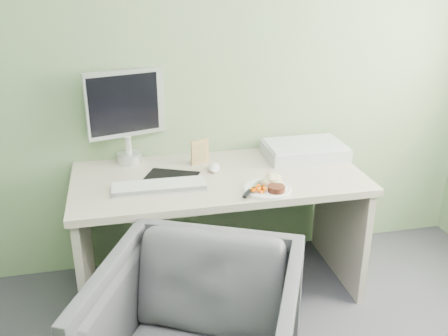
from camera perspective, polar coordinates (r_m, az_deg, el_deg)
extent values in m
plane|color=#66845C|center=(2.95, -2.22, 13.21)|extent=(3.50, 0.00, 3.50)
cube|color=beige|center=(2.77, -0.63, -1.20)|extent=(1.60, 0.75, 0.04)
cube|color=#B0A496|center=(2.90, -15.66, -9.09)|extent=(0.04, 0.70, 0.69)
cube|color=#B0A496|center=(3.16, 13.10, -6.06)|extent=(0.04, 0.70, 0.69)
cylinder|color=white|center=(2.59, 5.00, -2.43)|extent=(0.25, 0.25, 0.01)
cylinder|color=black|center=(2.55, 6.00, -2.36)|extent=(0.10, 0.10, 0.03)
ellipsoid|color=tan|center=(2.60, 5.39, -1.34)|extent=(0.14, 0.12, 0.06)
cube|color=#FF5F05|center=(2.53, 3.84, -2.26)|extent=(0.07, 0.07, 0.04)
cube|color=silver|center=(2.58, 3.56, -2.00)|extent=(0.09, 0.12, 0.01)
cube|color=black|center=(2.49, 2.68, -2.93)|extent=(0.07, 0.08, 0.02)
cube|color=black|center=(2.73, -6.20, -1.18)|extent=(0.35, 0.34, 0.00)
cube|color=white|center=(2.61, -7.44, -2.03)|extent=(0.48, 0.15, 0.02)
ellipsoid|color=white|center=(2.81, -1.14, 0.06)|extent=(0.08, 0.13, 0.04)
cube|color=#997A47|center=(2.90, -2.77, 1.85)|extent=(0.11, 0.06, 0.14)
cylinder|color=white|center=(2.91, -3.59, 0.91)|extent=(0.02, 0.02, 0.05)
cone|color=#7E9BCA|center=(2.90, -3.60, 1.55)|extent=(0.02, 0.02, 0.02)
cube|color=#AFB1B7|center=(3.06, 9.20, 1.98)|extent=(0.48, 0.32, 0.07)
cylinder|color=silver|center=(2.98, -10.77, 1.14)|extent=(0.14, 0.14, 0.06)
cylinder|color=silver|center=(2.95, -10.88, 2.60)|extent=(0.04, 0.04, 0.10)
cube|color=silver|center=(2.90, -11.24, 7.26)|extent=(0.45, 0.16, 0.38)
cube|color=black|center=(2.88, -11.23, 7.14)|extent=(0.39, 0.12, 0.33)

